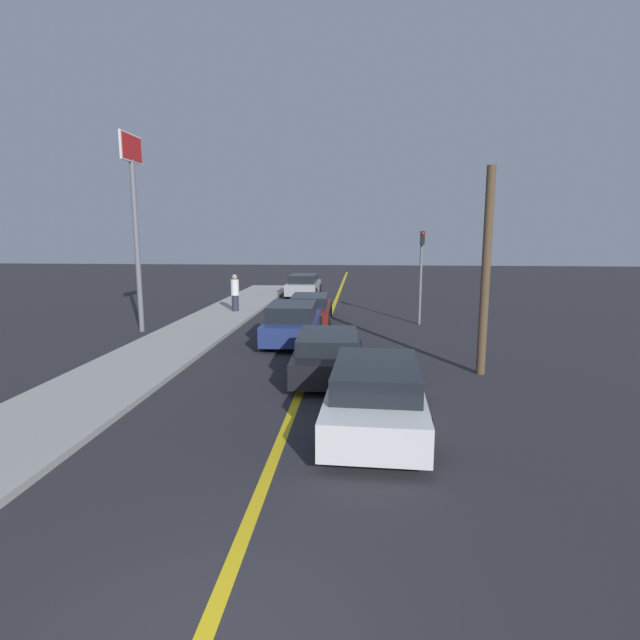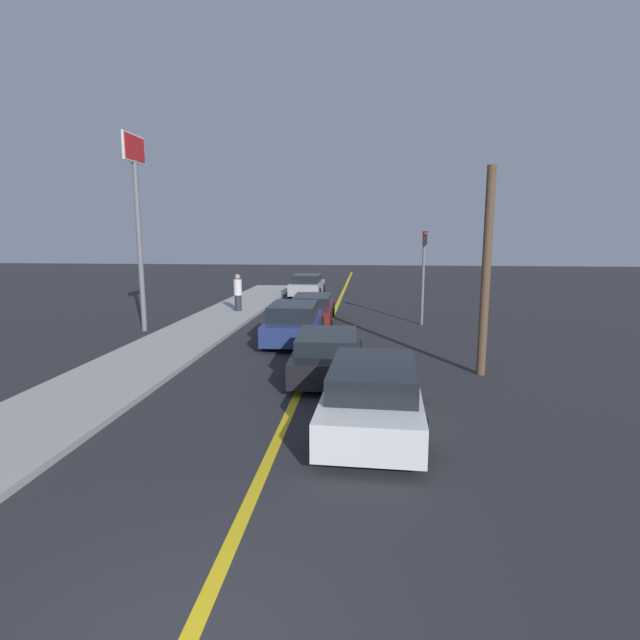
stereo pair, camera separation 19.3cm
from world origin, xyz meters
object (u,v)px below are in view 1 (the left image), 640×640
at_px(car_ahead_center, 328,353).
at_px(car_far_distant, 293,323).
at_px(car_oncoming_far, 304,285).
at_px(roadside_sign, 134,194).
at_px(traffic_light, 421,268).
at_px(car_near_right_lane, 376,393).
at_px(car_parked_left_lot, 310,308).
at_px(utility_pole, 486,273).
at_px(pedestrian_mid_group, 235,293).

distance_m(car_ahead_center, car_far_distant, 4.49).
height_order(car_oncoming_far, roadside_sign, roadside_sign).
height_order(car_far_distant, traffic_light, traffic_light).
relative_size(traffic_light, roadside_sign, 0.52).
bearing_deg(car_near_right_lane, car_far_distant, 111.65).
bearing_deg(car_oncoming_far, car_ahead_center, -80.70).
relative_size(car_ahead_center, car_oncoming_far, 1.07).
xyz_separation_m(car_ahead_center, car_far_distant, (-1.57, 4.21, 0.09)).
bearing_deg(car_far_distant, car_parked_left_lot, 85.96).
distance_m(car_ahead_center, car_oncoming_far, 18.16).
bearing_deg(car_parked_left_lot, utility_pole, -57.27).
bearing_deg(utility_pole, car_near_right_lane, -126.94).
relative_size(pedestrian_mid_group, roadside_sign, 0.24).
relative_size(pedestrian_mid_group, utility_pole, 0.32).
distance_m(car_near_right_lane, traffic_light, 12.07).
height_order(car_far_distant, pedestrian_mid_group, pedestrian_mid_group).
bearing_deg(car_far_distant, pedestrian_mid_group, 119.45).
bearing_deg(car_parked_left_lot, car_ahead_center, -82.83).
distance_m(car_far_distant, car_parked_left_lot, 4.27).
height_order(car_parked_left_lot, car_oncoming_far, car_oncoming_far).
bearing_deg(car_near_right_lane, car_oncoming_far, 102.59).
xyz_separation_m(car_near_right_lane, traffic_light, (2.21, 11.73, 1.79)).
distance_m(car_far_distant, utility_pole, 7.26).
distance_m(car_far_distant, car_oncoming_far, 13.79).
height_order(pedestrian_mid_group, utility_pole, utility_pole).
xyz_separation_m(car_far_distant, car_oncoming_far, (-1.20, 13.74, -0.03)).
relative_size(car_near_right_lane, car_ahead_center, 1.09).
bearing_deg(car_ahead_center, car_parked_left_lot, 97.48).
bearing_deg(utility_pole, car_oncoming_far, 111.73).
relative_size(car_oncoming_far, traffic_light, 1.05).
distance_m(car_near_right_lane, car_oncoming_far, 21.94).
xyz_separation_m(car_parked_left_lot, car_oncoming_far, (-1.39, 9.48, 0.06)).
xyz_separation_m(car_oncoming_far, utility_pole, (7.00, -17.55, 2.16)).
height_order(car_near_right_lane, utility_pole, utility_pole).
bearing_deg(roadside_sign, car_oncoming_far, 67.42).
xyz_separation_m(pedestrian_mid_group, roadside_sign, (-2.63, -4.75, 4.35)).
bearing_deg(car_far_distant, car_ahead_center, -70.98).
xyz_separation_m(pedestrian_mid_group, traffic_light, (8.67, -2.27, 1.41)).
xyz_separation_m(car_near_right_lane, car_parked_left_lot, (-2.58, 12.10, -0.07)).
distance_m(car_ahead_center, traffic_light, 8.99).
relative_size(car_ahead_center, traffic_light, 1.12).
bearing_deg(traffic_light, roadside_sign, -167.64).
xyz_separation_m(car_far_distant, car_parked_left_lot, (0.19, 4.26, -0.09)).
bearing_deg(car_ahead_center, roadside_sign, 142.75).
relative_size(car_near_right_lane, car_oncoming_far, 1.17).
height_order(roadside_sign, utility_pole, roadside_sign).
distance_m(car_parked_left_lot, utility_pole, 10.08).
xyz_separation_m(car_near_right_lane, car_oncoming_far, (-3.97, 21.58, -0.01)).
distance_m(car_parked_left_lot, roadside_sign, 8.58).
bearing_deg(pedestrian_mid_group, traffic_light, -14.69).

